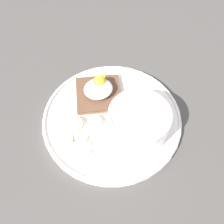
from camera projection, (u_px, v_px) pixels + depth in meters
ground_plane at (112, 122)px, 54.45cm from camera, size 120.00×120.00×2.00cm
plate at (112, 118)px, 52.96cm from camera, size 29.32×29.32×1.60cm
oatmeal_bowl at (139, 122)px, 48.29cm from camera, size 11.98×11.98×6.58cm
toast_slice at (99, 94)px, 55.44cm from camera, size 11.34×11.34×1.21cm
poached_egg at (99, 87)px, 53.98cm from camera, size 6.34×8.12×3.60cm
banana_slice_front at (81, 137)px, 49.58cm from camera, size 3.80×3.81×1.18cm
banana_slice_left at (82, 149)px, 48.03cm from camera, size 4.72×4.74×1.17cm
banana_slice_back at (95, 122)px, 51.36cm from camera, size 3.58×3.61×1.37cm
banana_slice_right at (76, 125)px, 50.97cm from camera, size 3.53×3.63×1.58cm
banana_slice_inner at (66, 140)px, 49.08cm from camera, size 2.75×2.77×1.20cm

